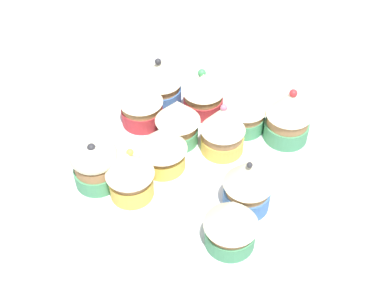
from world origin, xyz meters
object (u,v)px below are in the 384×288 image
at_px(cupcake_7, 178,120).
at_px(cupcake_6, 163,147).
at_px(baking_tray, 192,163).
at_px(cupcake_10, 141,103).
at_px(cupcake_11, 161,80).
at_px(cupcake_0, 231,222).
at_px(cupcake_2, 289,115).
at_px(cupcake_3, 223,128).
at_px(cupcake_8, 203,92).
at_px(napkin, 206,49).
at_px(cupcake_1, 248,183).
at_px(cupcake_4, 245,107).
at_px(cupcake_9, 95,163).
at_px(cupcake_5, 130,173).

bearing_deg(cupcake_7, cupcake_6, -172.75).
xyz_separation_m(baking_tray, cupcake_7, (0.02, 0.04, 0.04)).
bearing_deg(cupcake_10, cupcake_11, 0.09).
relative_size(cupcake_0, cupcake_2, 0.87).
distance_m(cupcake_3, cupcake_8, 0.09).
relative_size(cupcake_8, napkin, 0.49).
bearing_deg(cupcake_6, cupcake_3, -40.09).
bearing_deg(cupcake_8, cupcake_2, -88.79).
bearing_deg(cupcake_1, cupcake_4, 25.17).
xyz_separation_m(cupcake_6, cupcake_7, (0.05, 0.01, 0.00)).
xyz_separation_m(baking_tray, cupcake_9, (-0.09, 0.09, 0.04)).
bearing_deg(cupcake_9, cupcake_1, -73.44).
relative_size(cupcake_8, cupcake_10, 1.02).
bearing_deg(cupcake_1, cupcake_8, 43.68).
bearing_deg(cupcake_5, cupcake_10, 26.82).
bearing_deg(cupcake_2, cupcake_3, 133.02).
height_order(baking_tray, cupcake_4, cupcake_4).
relative_size(cupcake_1, cupcake_2, 0.95).
bearing_deg(cupcake_1, cupcake_0, -174.48).
bearing_deg(cupcake_3, cupcake_9, 138.19).
relative_size(cupcake_7, cupcake_11, 0.90).
xyz_separation_m(cupcake_2, napkin, (0.16, 0.21, -0.05)).
relative_size(cupcake_2, cupcake_9, 1.21).
bearing_deg(cupcake_8, cupcake_5, 178.72).
bearing_deg(cupcake_0, cupcake_11, 47.34).
distance_m(cupcake_5, cupcake_7, 0.11).
distance_m(cupcake_4, cupcake_9, 0.22).
relative_size(cupcake_5, cupcake_6, 1.11).
distance_m(cupcake_8, cupcake_9, 0.20).
bearing_deg(cupcake_11, cupcake_3, -112.14).
bearing_deg(cupcake_1, cupcake_6, 85.79).
height_order(cupcake_0, cupcake_9, cupcake_0).
distance_m(cupcake_3, cupcake_6, 0.09).
relative_size(cupcake_7, cupcake_8, 1.01).
bearing_deg(cupcake_11, baking_tray, -131.71).
distance_m(cupcake_2, cupcake_11, 0.20).
relative_size(cupcake_1, cupcake_4, 1.11).
xyz_separation_m(cupcake_0, cupcake_1, (0.06, 0.01, 0.00)).
relative_size(cupcake_1, cupcake_7, 1.14).
distance_m(baking_tray, cupcake_6, 0.06).
height_order(cupcake_8, napkin, cupcake_8).
xyz_separation_m(cupcake_7, cupcake_11, (0.07, 0.07, 0.00)).
xyz_separation_m(baking_tray, cupcake_11, (0.09, 0.10, 0.05)).
relative_size(cupcake_2, cupcake_8, 1.20).
relative_size(cupcake_1, cupcake_11, 1.02).
distance_m(cupcake_0, cupcake_5, 0.14).
bearing_deg(napkin, cupcake_6, -163.87).
height_order(cupcake_1, cupcake_2, cupcake_2).
bearing_deg(cupcake_11, cupcake_0, -132.66).
bearing_deg(cupcake_6, cupcake_11, 31.64).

